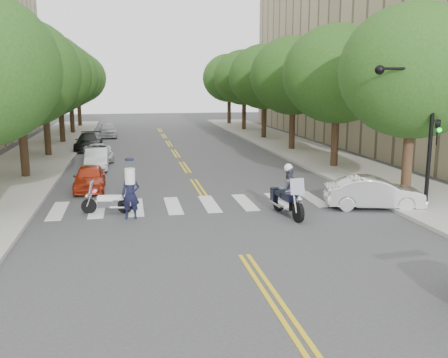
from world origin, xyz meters
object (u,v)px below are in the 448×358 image
object	(u,v)px
motorcycle_parked	(112,202)
officer_standing	(131,195)
motorcycle_police	(287,193)
convertible	(374,193)

from	to	relation	value
motorcycle_parked	officer_standing	world-z (taller)	officer_standing
motorcycle_police	convertible	bearing A→B (deg)	178.89
officer_standing	convertible	distance (m)	9.80
motorcycle_parked	officer_standing	xyz separation A→B (m)	(0.75, -0.95, 0.48)
motorcycle_police	motorcycle_parked	xyz separation A→B (m)	(-6.70, 1.63, -0.46)
officer_standing	convertible	bearing A→B (deg)	5.62
motorcycle_police	officer_standing	bearing A→B (deg)	-13.57
officer_standing	motorcycle_parked	bearing A→B (deg)	135.86
motorcycle_parked	officer_standing	size ratio (longest dim) A/B	1.08
officer_standing	motorcycle_police	bearing A→B (deg)	0.73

